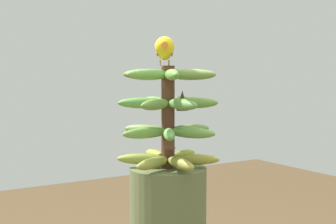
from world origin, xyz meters
name	(u,v)px	position (x,y,z in m)	size (l,w,h in m)	color
banana_bunch	(168,117)	(0.00, 0.00, 1.10)	(0.31, 0.31, 0.31)	#4C2D1E
perched_bird	(165,49)	(0.01, 0.00, 1.31)	(0.13, 0.19, 0.08)	#C68933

